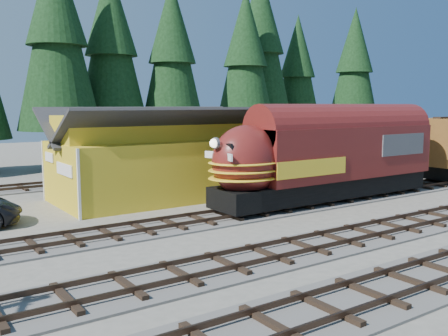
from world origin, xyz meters
TOP-DOWN VIEW (x-y plane):
  - ground at (0.00, 0.00)m, footprint 120.00×120.00m
  - track_siding at (10.00, 4.00)m, footprint 68.00×3.20m
  - depot at (-0.00, 10.50)m, footprint 12.80×7.00m
  - conifer_backdrop at (5.01, 25.71)m, footprint 78.98×21.98m
  - locomotive at (6.45, 4.00)m, footprint 15.11×3.00m

SIDE VIEW (x-z plane):
  - ground at x=0.00m, z-range 0.00..0.00m
  - track_siding at x=10.00m, z-range -0.11..0.22m
  - locomotive at x=6.45m, z-range 0.37..4.48m
  - depot at x=0.00m, z-range 0.31..5.61m
  - conifer_backdrop at x=5.01m, z-range 1.57..18.86m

